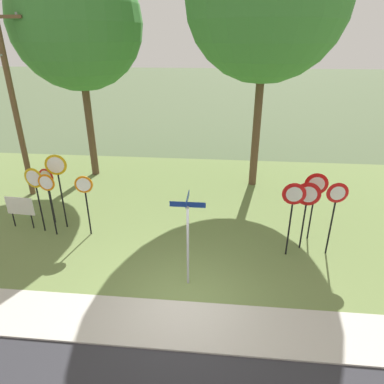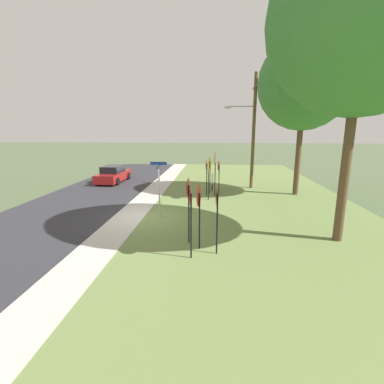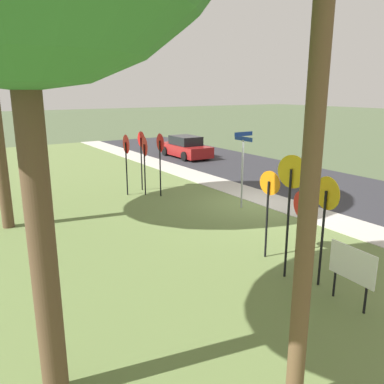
{
  "view_description": "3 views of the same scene",
  "coord_description": "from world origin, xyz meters",
  "px_view_note": "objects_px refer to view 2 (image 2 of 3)",
  "views": [
    {
      "loc": [
        0.91,
        -7.1,
        6.61
      ],
      "look_at": [
        -0.16,
        3.9,
        1.57
      ],
      "focal_mm": 31.59,
      "sensor_mm": 36.0,
      "label": 1
    },
    {
      "loc": [
        13.42,
        3.49,
        4.4
      ],
      "look_at": [
        -1.22,
        2.34,
        1.1
      ],
      "focal_mm": 26.17,
      "sensor_mm": 36.0,
      "label": 2
    },
    {
      "loc": [
        -10.96,
        10.06,
        4.33
      ],
      "look_at": [
        -0.83,
        3.55,
        1.21
      ],
      "focal_mm": 37.06,
      "sensor_mm": 36.0,
      "label": 3
    }
  ],
  "objects_px": {
    "yield_sign_far_right": "(188,195)",
    "notice_board": "(212,179)",
    "yield_sign_near_left": "(217,203)",
    "stop_sign_far_right": "(206,170)",
    "stop_sign_near_left": "(208,174)",
    "oak_tree_left": "(304,84)",
    "parked_hatchback_near": "(113,174)",
    "stop_sign_far_center": "(210,167)",
    "yield_sign_near_right": "(199,201)",
    "oak_tree_right": "(364,19)",
    "street_name_post": "(159,185)",
    "stop_sign_near_right": "(215,164)",
    "yield_sign_far_left": "(190,205)",
    "utility_pole": "(252,127)",
    "stop_sign_far_left": "(219,171)"
  },
  "relations": [
    {
      "from": "yield_sign_far_right",
      "to": "notice_board",
      "type": "distance_m",
      "value": 9.76
    },
    {
      "from": "yield_sign_near_left",
      "to": "stop_sign_far_right",
      "type": "bearing_deg",
      "value": -172.8
    },
    {
      "from": "stop_sign_near_left",
      "to": "yield_sign_far_right",
      "type": "xyz_separation_m",
      "value": [
        6.94,
        -0.62,
        0.29
      ]
    },
    {
      "from": "stop_sign_far_right",
      "to": "yield_sign_near_left",
      "type": "bearing_deg",
      "value": 8.85
    },
    {
      "from": "notice_board",
      "to": "oak_tree_left",
      "type": "height_order",
      "value": "oak_tree_left"
    },
    {
      "from": "stop_sign_near_left",
      "to": "notice_board",
      "type": "height_order",
      "value": "stop_sign_near_left"
    },
    {
      "from": "notice_board",
      "to": "parked_hatchback_near",
      "type": "relative_size",
      "value": 0.28
    },
    {
      "from": "stop_sign_far_center",
      "to": "stop_sign_far_right",
      "type": "relative_size",
      "value": 1.05
    },
    {
      "from": "yield_sign_near_right",
      "to": "yield_sign_far_right",
      "type": "distance_m",
      "value": 0.7
    },
    {
      "from": "yield_sign_near_left",
      "to": "yield_sign_near_right",
      "type": "xyz_separation_m",
      "value": [
        -0.39,
        -0.64,
        -0.06
      ]
    },
    {
      "from": "yield_sign_near_left",
      "to": "parked_hatchback_near",
      "type": "distance_m",
      "value": 16.15
    },
    {
      "from": "stop_sign_far_center",
      "to": "oak_tree_left",
      "type": "relative_size",
      "value": 0.25
    },
    {
      "from": "yield_sign_far_right",
      "to": "notice_board",
      "type": "bearing_deg",
      "value": 178.48
    },
    {
      "from": "stop_sign_far_center",
      "to": "yield_sign_far_right",
      "type": "height_order",
      "value": "yield_sign_far_right"
    },
    {
      "from": "notice_board",
      "to": "oak_tree_right",
      "type": "height_order",
      "value": "oak_tree_right"
    },
    {
      "from": "yield_sign_near_left",
      "to": "street_name_post",
      "type": "bearing_deg",
      "value": -141.73
    },
    {
      "from": "stop_sign_near_right",
      "to": "yield_sign_far_right",
      "type": "relative_size",
      "value": 1.12
    },
    {
      "from": "street_name_post",
      "to": "notice_board",
      "type": "relative_size",
      "value": 2.26
    },
    {
      "from": "stop_sign_near_left",
      "to": "parked_hatchback_near",
      "type": "xyz_separation_m",
      "value": [
        -5.7,
        -8.19,
        -1.04
      ]
    },
    {
      "from": "stop_sign_near_left",
      "to": "yield_sign_near_left",
      "type": "distance_m",
      "value": 7.89
    },
    {
      "from": "yield_sign_far_left",
      "to": "oak_tree_right",
      "type": "relative_size",
      "value": 0.23
    },
    {
      "from": "utility_pole",
      "to": "notice_board",
      "type": "height_order",
      "value": "utility_pole"
    },
    {
      "from": "yield_sign_far_right",
      "to": "notice_board",
      "type": "xyz_separation_m",
      "value": [
        -9.66,
        0.87,
        -1.1
      ]
    },
    {
      "from": "stop_sign_near_left",
      "to": "oak_tree_right",
      "type": "bearing_deg",
      "value": 31.93
    },
    {
      "from": "street_name_post",
      "to": "notice_board",
      "type": "bearing_deg",
      "value": 158.21
    },
    {
      "from": "street_name_post",
      "to": "stop_sign_far_center",
      "type": "bearing_deg",
      "value": 156.78
    },
    {
      "from": "utility_pole",
      "to": "yield_sign_far_right",
      "type": "bearing_deg",
      "value": -18.53
    },
    {
      "from": "oak_tree_right",
      "to": "yield_sign_near_left",
      "type": "bearing_deg",
      "value": -71.31
    },
    {
      "from": "yield_sign_near_left",
      "to": "yield_sign_far_left",
      "type": "relative_size",
      "value": 0.98
    },
    {
      "from": "stop_sign_near_left",
      "to": "notice_board",
      "type": "xyz_separation_m",
      "value": [
        -2.71,
        0.25,
        -0.81
      ]
    },
    {
      "from": "parked_hatchback_near",
      "to": "stop_sign_near_left",
      "type": "bearing_deg",
      "value": 56.72
    },
    {
      "from": "yield_sign_near_left",
      "to": "street_name_post",
      "type": "xyz_separation_m",
      "value": [
        -4.02,
        -2.8,
        -0.2
      ]
    },
    {
      "from": "stop_sign_far_right",
      "to": "yield_sign_far_left",
      "type": "bearing_deg",
      "value": 3.41
    },
    {
      "from": "yield_sign_near_left",
      "to": "notice_board",
      "type": "xyz_separation_m",
      "value": [
        -10.59,
        -0.21,
        -1.05
      ]
    },
    {
      "from": "stop_sign_near_right",
      "to": "oak_tree_right",
      "type": "relative_size",
      "value": 0.26
    },
    {
      "from": "oak_tree_right",
      "to": "utility_pole",
      "type": "bearing_deg",
      "value": -167.23
    },
    {
      "from": "stop_sign_far_center",
      "to": "notice_board",
      "type": "xyz_separation_m",
      "value": [
        -0.9,
        0.19,
        -0.99
      ]
    },
    {
      "from": "oak_tree_right",
      "to": "stop_sign_far_left",
      "type": "bearing_deg",
      "value": -149.44
    },
    {
      "from": "oak_tree_left",
      "to": "oak_tree_right",
      "type": "bearing_deg",
      "value": -4.11
    },
    {
      "from": "stop_sign_far_left",
      "to": "parked_hatchback_near",
      "type": "xyz_separation_m",
      "value": [
        -4.0,
        -8.87,
        -1.0
      ]
    },
    {
      "from": "yield_sign_near_left",
      "to": "stop_sign_far_left",
      "type": "bearing_deg",
      "value": -177.95
    },
    {
      "from": "yield_sign_far_left",
      "to": "notice_board",
      "type": "relative_size",
      "value": 2.05
    },
    {
      "from": "stop_sign_far_right",
      "to": "notice_board",
      "type": "height_order",
      "value": "stop_sign_far_right"
    },
    {
      "from": "stop_sign_near_right",
      "to": "yield_sign_far_right",
      "type": "xyz_separation_m",
      "value": [
        8.05,
        -1.02,
        -0.19
      ]
    },
    {
      "from": "stop_sign_near_left",
      "to": "street_name_post",
      "type": "bearing_deg",
      "value": -40.18
    },
    {
      "from": "oak_tree_left",
      "to": "yield_sign_near_right",
      "type": "bearing_deg",
      "value": -32.94
    },
    {
      "from": "street_name_post",
      "to": "notice_board",
      "type": "xyz_separation_m",
      "value": [
        -6.57,
        2.6,
        -0.85
      ]
    },
    {
      "from": "yield_sign_far_left",
      "to": "stop_sign_far_center",
      "type": "bearing_deg",
      "value": 175.19
    },
    {
      "from": "stop_sign_far_left",
      "to": "stop_sign_far_center",
      "type": "relative_size",
      "value": 0.9
    },
    {
      "from": "stop_sign_far_left",
      "to": "stop_sign_far_center",
      "type": "height_order",
      "value": "stop_sign_far_center"
    }
  ]
}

